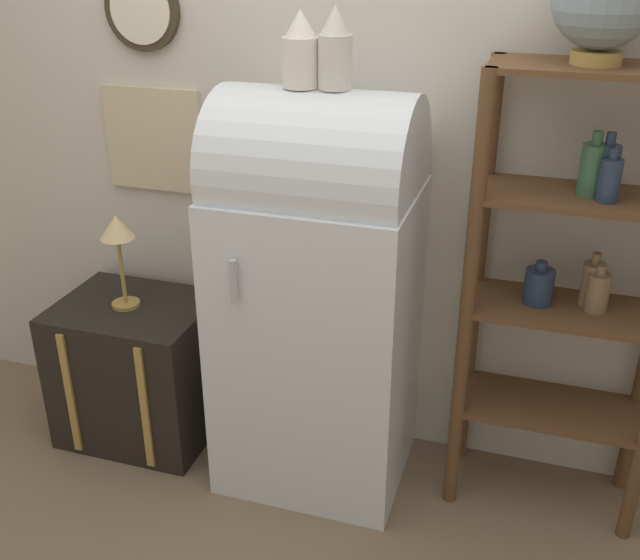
{
  "coord_description": "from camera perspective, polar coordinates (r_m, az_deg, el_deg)",
  "views": [
    {
      "loc": [
        0.74,
        -2.02,
        1.96
      ],
      "look_at": [
        0.01,
        0.27,
        0.82
      ],
      "focal_mm": 42.0,
      "sensor_mm": 36.0,
      "label": 1
    }
  ],
  "objects": [
    {
      "name": "ground_plane",
      "position": [
        2.91,
        -1.85,
        -16.98
      ],
      "size": [
        12.0,
        12.0,
        0.0
      ],
      "primitive_type": "plane",
      "color": "#7A664C"
    },
    {
      "name": "wall_back",
      "position": [
        2.77,
        1.67,
        12.64
      ],
      "size": [
        7.0,
        0.09,
        2.7
      ],
      "color": "beige",
      "rests_on": "ground_plane"
    },
    {
      "name": "refrigerator",
      "position": [
        2.68,
        -0.2,
        -0.9
      ],
      "size": [
        0.68,
        0.6,
        1.49
      ],
      "color": "silver",
      "rests_on": "ground_plane"
    },
    {
      "name": "suitcase_trunk",
      "position": [
        3.21,
        -13.63,
        -6.61
      ],
      "size": [
        0.6,
        0.49,
        0.6
      ],
      "color": "black",
      "rests_on": "ground_plane"
    },
    {
      "name": "shelf_unit",
      "position": [
        2.61,
        18.55,
        0.4
      ],
      "size": [
        0.67,
        0.33,
        1.59
      ],
      "color": "brown",
      "rests_on": "ground_plane"
    },
    {
      "name": "vase_left",
      "position": [
        2.45,
        -1.48,
        17.01
      ],
      "size": [
        0.12,
        0.12,
        0.24
      ],
      "color": "silver",
      "rests_on": "refrigerator"
    },
    {
      "name": "vase_center",
      "position": [
        2.42,
        1.16,
        17.09
      ],
      "size": [
        0.11,
        0.11,
        0.25
      ],
      "color": "beige",
      "rests_on": "refrigerator"
    },
    {
      "name": "desk_lamp",
      "position": [
        2.95,
        -15.16,
        3.18
      ],
      "size": [
        0.13,
        0.13,
        0.38
      ],
      "color": "#AD8942",
      "rests_on": "suitcase_trunk"
    }
  ]
}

